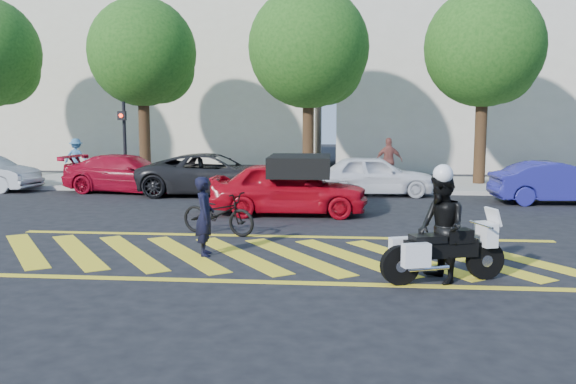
# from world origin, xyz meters

# --- Properties ---
(ground) EXTENTS (90.00, 90.00, 0.00)m
(ground) POSITION_xyz_m (0.00, 0.00, 0.00)
(ground) COLOR black
(ground) RESTS_ON ground
(sidewalk) EXTENTS (60.00, 5.00, 0.15)m
(sidewalk) POSITION_xyz_m (0.00, 12.00, 0.07)
(sidewalk) COLOR #9E998E
(sidewalk) RESTS_ON ground
(crosswalk) EXTENTS (12.33, 4.00, 0.01)m
(crosswalk) POSITION_xyz_m (-0.04, 0.00, 0.00)
(crosswalk) COLOR yellow
(crosswalk) RESTS_ON ground
(building_left) EXTENTS (16.00, 8.00, 10.00)m
(building_left) POSITION_xyz_m (-8.00, 21.00, 5.00)
(building_left) COLOR beige
(building_left) RESTS_ON ground
(building_right) EXTENTS (16.00, 8.00, 11.00)m
(building_right) POSITION_xyz_m (9.00, 21.00, 5.50)
(building_right) COLOR beige
(building_right) RESTS_ON ground
(tree_left) EXTENTS (4.20, 4.20, 7.26)m
(tree_left) POSITION_xyz_m (-6.37, 12.06, 4.99)
(tree_left) COLOR black
(tree_left) RESTS_ON ground
(tree_center) EXTENTS (4.60, 4.60, 7.56)m
(tree_center) POSITION_xyz_m (0.13, 12.06, 5.10)
(tree_center) COLOR black
(tree_center) RESTS_ON ground
(tree_right) EXTENTS (4.40, 4.40, 7.41)m
(tree_right) POSITION_xyz_m (6.63, 12.06, 5.05)
(tree_right) COLOR black
(tree_right) RESTS_ON ground
(signal_pole) EXTENTS (0.28, 0.43, 3.20)m
(signal_pole) POSITION_xyz_m (-6.50, 9.74, 1.92)
(signal_pole) COLOR black
(signal_pole) RESTS_ON ground
(officer_bike) EXTENTS (0.48, 0.63, 1.55)m
(officer_bike) POSITION_xyz_m (-1.27, -0.09, 0.77)
(officer_bike) COLOR black
(officer_bike) RESTS_ON ground
(bicycle) EXTENTS (1.98, 1.26, 0.98)m
(bicycle) POSITION_xyz_m (-1.44, 2.00, 0.49)
(bicycle) COLOR black
(bicycle) RESTS_ON ground
(police_motorcycle) EXTENTS (2.10, 1.07, 0.96)m
(police_motorcycle) POSITION_xyz_m (3.04, -1.62, 0.52)
(police_motorcycle) COLOR black
(police_motorcycle) RESTS_ON ground
(officer_moto) EXTENTS (0.93, 1.05, 1.80)m
(officer_moto) POSITION_xyz_m (3.02, -1.61, 0.90)
(officer_moto) COLOR black
(officer_moto) RESTS_ON ground
(red_convertible) EXTENTS (4.35, 1.83, 1.47)m
(red_convertible) POSITION_xyz_m (-0.09, 4.96, 0.73)
(red_convertible) COLOR #B10816
(red_convertible) RESTS_ON ground
(parked_left) EXTENTS (4.78, 2.43, 1.33)m
(parked_left) POSITION_xyz_m (-6.20, 9.20, 0.67)
(parked_left) COLOR maroon
(parked_left) RESTS_ON ground
(parked_mid_left) EXTENTS (5.17, 2.46, 1.43)m
(parked_mid_left) POSITION_xyz_m (-3.01, 8.78, 0.71)
(parked_mid_left) COLOR black
(parked_mid_left) RESTS_ON ground
(parked_mid_right) EXTENTS (4.16, 1.94, 1.38)m
(parked_mid_right) POSITION_xyz_m (2.41, 9.20, 0.69)
(parked_mid_right) COLOR white
(parked_mid_right) RESTS_ON ground
(parked_right) EXTENTS (4.03, 1.65, 1.30)m
(parked_right) POSITION_xyz_m (7.97, 7.80, 0.65)
(parked_right) COLOR navy
(parked_right) RESTS_ON ground
(pedestrian_left) EXTENTS (1.05, 0.64, 1.57)m
(pedestrian_left) POSITION_xyz_m (-10.01, 13.44, 0.94)
(pedestrian_left) COLOR teal
(pedestrian_left) RESTS_ON sidewalk
(pedestrian_right) EXTENTS (1.04, 0.50, 1.73)m
(pedestrian_right) POSITION_xyz_m (3.07, 11.45, 1.02)
(pedestrian_right) COLOR brown
(pedestrian_right) RESTS_ON sidewalk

